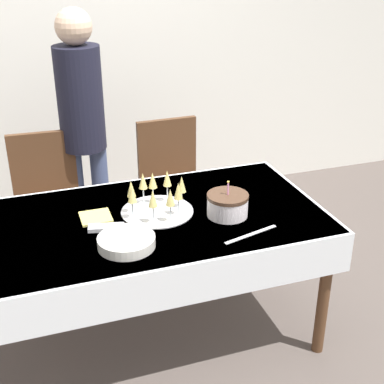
{
  "coord_description": "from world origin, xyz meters",
  "views": [
    {
      "loc": [
        -0.52,
        -2.29,
        2.0
      ],
      "look_at": [
        0.26,
        -0.03,
        0.86
      ],
      "focal_mm": 50.0,
      "sensor_mm": 36.0,
      "label": 1
    }
  ],
  "objects_px": {
    "dining_chair_far_left": "(48,204)",
    "birthday_cake": "(227,205)",
    "plate_stack_main": "(126,242)",
    "person_standing": "(82,118)",
    "dining_chair_far_right": "(173,186)",
    "champagne_tray": "(157,197)"
  },
  "relations": [
    {
      "from": "birthday_cake",
      "to": "person_standing",
      "type": "xyz_separation_m",
      "value": [
        -0.55,
        1.04,
        0.19
      ]
    },
    {
      "from": "champagne_tray",
      "to": "person_standing",
      "type": "distance_m",
      "value": 0.94
    },
    {
      "from": "dining_chair_far_right",
      "to": "champagne_tray",
      "type": "distance_m",
      "value": 0.87
    },
    {
      "from": "dining_chair_far_right",
      "to": "plate_stack_main",
      "type": "height_order",
      "value": "dining_chair_far_right"
    },
    {
      "from": "birthday_cake",
      "to": "person_standing",
      "type": "bearing_deg",
      "value": 117.8
    },
    {
      "from": "dining_chair_far_left",
      "to": "champagne_tray",
      "type": "xyz_separation_m",
      "value": [
        0.5,
        -0.75,
        0.32
      ]
    },
    {
      "from": "dining_chair_far_right",
      "to": "birthday_cake",
      "type": "bearing_deg",
      "value": -89.1
    },
    {
      "from": "dining_chair_far_right",
      "to": "person_standing",
      "type": "bearing_deg",
      "value": 165.04
    },
    {
      "from": "dining_chair_far_right",
      "to": "birthday_cake",
      "type": "distance_m",
      "value": 0.94
    },
    {
      "from": "person_standing",
      "to": "dining_chair_far_left",
      "type": "bearing_deg",
      "value": -152.22
    },
    {
      "from": "dining_chair_far_left",
      "to": "birthday_cake",
      "type": "bearing_deg",
      "value": -47.59
    },
    {
      "from": "person_standing",
      "to": "plate_stack_main",
      "type": "bearing_deg",
      "value": -89.74
    },
    {
      "from": "person_standing",
      "to": "champagne_tray",
      "type": "bearing_deg",
      "value": -75.88
    },
    {
      "from": "plate_stack_main",
      "to": "person_standing",
      "type": "bearing_deg",
      "value": 90.26
    },
    {
      "from": "dining_chair_far_left",
      "to": "champagne_tray",
      "type": "bearing_deg",
      "value": -56.6
    },
    {
      "from": "dining_chair_far_left",
      "to": "dining_chair_far_right",
      "type": "xyz_separation_m",
      "value": [
        0.81,
        0.0,
        0.0
      ]
    },
    {
      "from": "plate_stack_main",
      "to": "dining_chair_far_left",
      "type": "bearing_deg",
      "value": 105.05
    },
    {
      "from": "dining_chair_far_left",
      "to": "dining_chair_far_right",
      "type": "height_order",
      "value": "same"
    },
    {
      "from": "dining_chair_far_right",
      "to": "person_standing",
      "type": "distance_m",
      "value": 0.73
    },
    {
      "from": "birthday_cake",
      "to": "plate_stack_main",
      "type": "xyz_separation_m",
      "value": [
        -0.54,
        -0.13,
        -0.03
      ]
    },
    {
      "from": "dining_chair_far_right",
      "to": "birthday_cake",
      "type": "xyz_separation_m",
      "value": [
        0.01,
        -0.9,
        0.29
      ]
    },
    {
      "from": "champagne_tray",
      "to": "dining_chair_far_right",
      "type": "bearing_deg",
      "value": 67.69
    }
  ]
}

